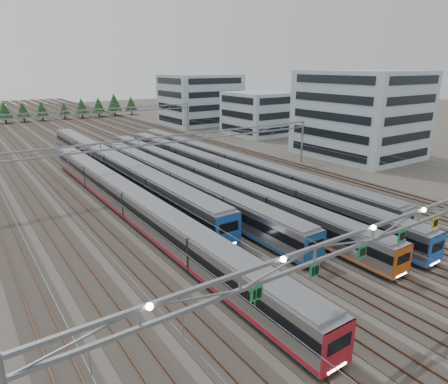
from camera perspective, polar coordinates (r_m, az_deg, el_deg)
ground at (r=36.43m, az=24.56°, el=-13.96°), size 400.00×400.00×0.00m
track_bed at (r=119.29m, az=-20.76°, el=8.52°), size 54.00×260.00×5.42m
train_a at (r=49.48m, az=-12.79°, el=-1.72°), size 2.81×62.91×3.65m
train_b at (r=68.44m, az=-15.45°, el=3.62°), size 3.09×66.27×4.04m
train_c at (r=57.57m, az=-6.45°, el=1.31°), size 2.74×52.69×3.56m
train_d at (r=60.80m, az=-3.28°, el=2.16°), size 2.55×67.10×3.32m
train_e at (r=63.11m, az=0.22°, el=2.85°), size 2.68×68.07×3.48m
train_f at (r=69.64m, az=0.91°, el=4.20°), size 2.58×66.94×3.35m
gantry_near at (r=33.38m, az=26.22°, el=-3.56°), size 56.36×0.61×8.08m
gantry_mid at (r=62.60m, az=-7.31°, el=6.71°), size 56.36×0.36×8.00m
gantry_far at (r=104.27m, az=-18.96°, el=10.26°), size 56.36×0.36×8.00m
depot_bldg_south at (r=87.54m, az=18.80°, el=10.48°), size 18.00×22.00×17.15m
depot_bldg_mid at (r=110.34m, az=4.81°, el=11.10°), size 14.00×16.00×11.27m
depot_bldg_north at (r=130.82m, az=-3.39°, el=13.06°), size 22.00×18.00×15.38m
treeline at (r=149.95m, az=-26.79°, el=10.50°), size 81.20×5.60×7.02m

